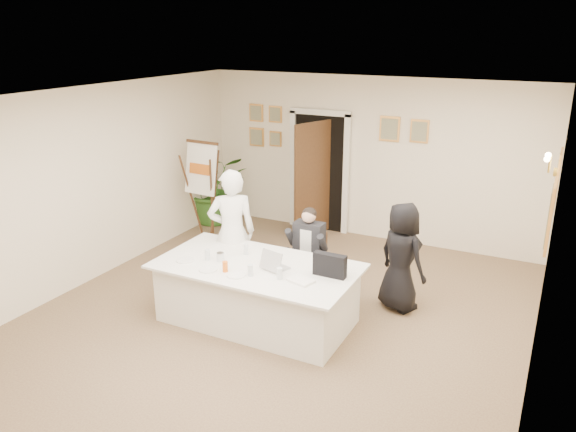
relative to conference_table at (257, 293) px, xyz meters
The scene contains 28 objects.
floor 0.44m from the conference_table, 22.41° to the left, with size 7.00×7.00×0.00m, color brown.
ceiling 2.42m from the conference_table, 22.41° to the left, with size 6.00×7.00×0.02m, color white.
wall_back 3.72m from the conference_table, 87.04° to the left, with size 6.00×0.10×2.80m, color white.
wall_front 3.57m from the conference_table, 86.91° to the right, with size 6.00×0.10×2.80m, color white.
wall_left 2.99m from the conference_table, behind, with size 0.10×7.00×2.80m, color white.
wall_right 3.34m from the conference_table, ahead, with size 0.10×7.00×2.80m, color white.
doorway 3.53m from the conference_table, 101.61° to the left, with size 1.14×0.86×2.20m.
pictures_back_wall 3.88m from the conference_table, 99.84° to the left, with size 3.40×0.06×0.80m, color #E1A04C, non-canonical shape.
pictures_right_wall 3.66m from the conference_table, 22.02° to the left, with size 0.06×2.20×0.80m, color #E1A04C, non-canonical shape.
wall_sconce 3.75m from the conference_table, 22.47° to the left, with size 0.20×0.30×0.24m, color gold, non-canonical shape.
conference_table is the anchor object (origin of this frame).
seated_man 1.02m from the conference_table, 75.33° to the left, with size 0.55×0.59×1.28m, color black, non-canonical shape.
flip_chart 3.04m from the conference_table, 136.54° to the left, with size 0.61×0.40×1.74m.
standing_man 1.04m from the conference_table, 141.15° to the left, with size 0.65×0.43×1.78m, color white.
standing_woman 1.92m from the conference_table, 37.64° to the left, with size 0.71×0.46×1.46m, color black.
potted_palm 3.98m from the conference_table, 131.24° to the left, with size 1.20×1.04×1.33m, color #2E6020.
laptop 0.58m from the conference_table, ahead, with size 0.31×0.34×0.28m, color #B7BABC, non-canonical shape.
laptop_bag 1.07m from the conference_table, ahead, with size 0.40×0.11×0.28m, color black.
paper_stack 0.82m from the conference_table, 15.27° to the right, with size 0.29×0.20×0.03m, color white.
plate_left 0.99m from the conference_table, 161.31° to the right, with size 0.23×0.23×0.01m, color white.
plate_mid 0.71m from the conference_table, 138.27° to the right, with size 0.23×0.23×0.01m, color white.
plate_near 0.55m from the conference_table, 98.51° to the right, with size 0.23×0.23×0.01m, color white.
glass_a 0.79m from the conference_table, 167.30° to the right, with size 0.07×0.07×0.14m, color silver.
glass_b 0.55m from the conference_table, 73.18° to the right, with size 0.07×0.07×0.14m, color silver.
glass_c 0.67m from the conference_table, 27.94° to the right, with size 0.07×0.07×0.14m, color silver.
glass_d 0.58m from the conference_table, 141.28° to the left, with size 0.06×0.06×0.14m, color silver.
oj_glass 0.61m from the conference_table, 124.07° to the right, with size 0.07×0.07×0.13m, color orange.
steel_jug 0.64m from the conference_table, 167.95° to the right, with size 0.10×0.10×0.11m, color silver.
Camera 1 is at (3.02, -5.57, 3.55)m, focal length 35.00 mm.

